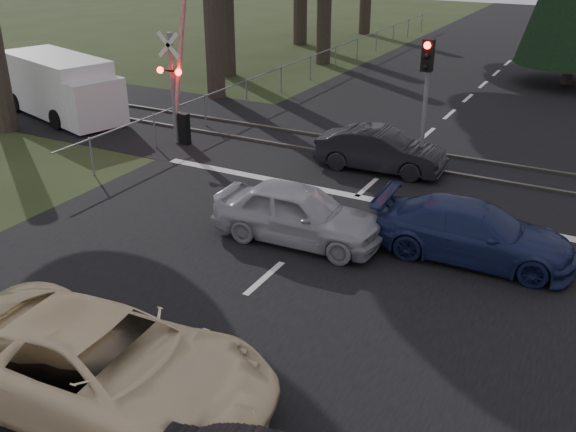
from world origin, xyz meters
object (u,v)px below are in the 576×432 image
Objects in this scene: crossing_signal at (178,86)px; silver_car at (299,214)px; traffic_signal_center at (426,85)px; dark_car_far at (381,150)px; blue_sedan at (474,232)px; cream_coupe at (102,365)px; white_van at (63,88)px.

crossing_signal reaches higher than silver_car.
dark_car_far is at bearing -173.76° from traffic_signal_center.
traffic_signal_center is at bearing 28.24° from blue_sedan.
silver_car reaches higher than dark_car_far.
traffic_signal_center is 0.91× the size of blue_sedan.
cream_coupe is 0.88× the size of white_van.
blue_sedan is (3.93, 1.07, -0.06)m from silver_car.
traffic_signal_center is 5.77m from blue_sedan.
crossing_signal is 8.65m from silver_car.
traffic_signal_center reaches higher than dark_car_far.
crossing_signal is 1.54× the size of blue_sedan.
traffic_signal_center reaches higher than cream_coupe.
silver_car is (-1.20, -5.68, -2.09)m from traffic_signal_center.
traffic_signal_center is at bearing -86.81° from dark_car_far.
traffic_signal_center is 12.58m from cream_coupe.
blue_sedan is at bearing -59.37° from traffic_signal_center.
blue_sedan is 5.96m from dark_car_far.
dark_car_far is (-1.20, -0.13, -2.15)m from traffic_signal_center.
blue_sedan is (11.01, -3.72, -1.40)m from crossing_signal.
cream_coupe is 12.23m from dark_car_far.
cream_coupe is 1.25× the size of blue_sedan.
white_van is at bearing -178.74° from traffic_signal_center.
traffic_signal_center is 2.47m from dark_car_far.
crossing_signal reaches higher than blue_sedan.
blue_sedan is (2.73, -4.61, -2.15)m from traffic_signal_center.
cream_coupe is at bearing -95.54° from traffic_signal_center.
cream_coupe is 8.69m from blue_sedan.
cream_coupe is at bearing -25.52° from white_van.
white_van reaches higher than dark_car_far.
crossing_signal is at bearing 11.54° from white_van.
dark_car_far is (0.00, 5.55, -0.06)m from silver_car.
crossing_signal is 8.36m from traffic_signal_center.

